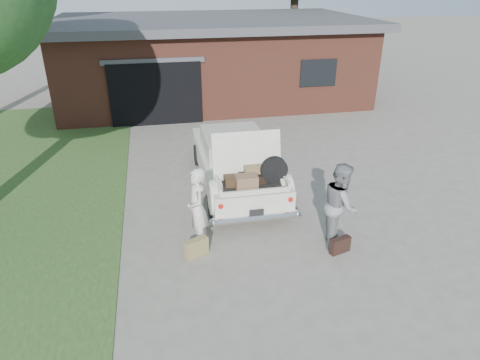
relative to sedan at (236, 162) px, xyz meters
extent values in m
plane|color=gray|center=(-0.29, -2.50, -0.68)|extent=(90.00, 90.00, 0.00)
cube|color=brown|center=(0.71, 9.00, 0.82)|extent=(12.00, 7.00, 3.00)
cube|color=#4C4C51|center=(0.71, 9.00, 2.47)|extent=(12.80, 7.80, 0.30)
cube|color=black|center=(-1.79, 5.55, 0.42)|extent=(3.20, 0.30, 2.20)
cube|color=#4C4C51|center=(-1.79, 5.48, 1.57)|extent=(3.50, 0.12, 0.18)
cube|color=black|center=(4.21, 5.48, 0.92)|extent=(1.40, 0.08, 1.00)
cylinder|color=#38281E|center=(6.32, 15.00, 1.98)|extent=(0.44, 0.44, 5.31)
cube|color=silver|center=(0.00, 0.04, -0.12)|extent=(1.73, 4.49, 0.58)
cube|color=#ADA798|center=(0.00, 0.31, 0.40)|extent=(1.49, 1.80, 0.47)
cube|color=black|center=(0.00, 1.16, 0.38)|extent=(1.39, 0.08, 0.39)
cube|color=black|center=(0.00, -0.54, 0.38)|extent=(1.39, 0.08, 0.39)
cylinder|color=black|center=(-0.80, -1.48, -0.38)|extent=(0.20, 0.59, 0.59)
cylinder|color=black|center=(0.78, -1.49, -0.38)|extent=(0.20, 0.59, 0.59)
cylinder|color=black|center=(-0.78, 1.57, -0.38)|extent=(0.20, 0.59, 0.59)
cylinder|color=black|center=(0.79, 1.56, -0.38)|extent=(0.20, 0.59, 0.59)
cylinder|color=silver|center=(-0.01, -2.25, -0.32)|extent=(1.84, 0.17, 0.16)
cylinder|color=#A5140F|center=(-0.75, -2.18, 0.02)|extent=(0.11, 0.09, 0.11)
cylinder|color=#A5140F|center=(0.72, -2.19, 0.02)|extent=(0.11, 0.09, 0.11)
cube|color=black|center=(-0.01, -2.26, -0.18)|extent=(0.31, 0.02, 0.15)
cube|color=black|center=(-0.01, -1.66, 0.19)|extent=(1.40, 0.99, 0.04)
cube|color=silver|center=(-0.73, -1.66, 0.28)|extent=(0.06, 0.99, 0.16)
cube|color=silver|center=(0.71, -1.67, 0.28)|extent=(0.06, 0.99, 0.16)
cube|color=silver|center=(-0.01, -2.16, 0.25)|extent=(1.44, 0.06, 0.11)
cube|color=silver|center=(-0.01, -1.30, 0.71)|extent=(1.51, 0.30, 1.01)
cube|color=#432E1C|center=(-0.30, -1.63, 0.29)|extent=(0.53, 0.34, 0.17)
cube|color=brown|center=(-0.16, -1.93, 0.37)|extent=(0.45, 0.30, 0.31)
cube|color=black|center=(0.05, -1.59, 0.30)|extent=(0.55, 0.36, 0.17)
cube|color=olive|center=(0.11, -1.48, 0.44)|extent=(0.42, 0.27, 0.14)
cylinder|color=black|center=(0.49, -1.71, 0.50)|extent=(0.58, 0.15, 0.58)
imported|color=beige|center=(-1.24, -2.41, 0.15)|extent=(0.45, 0.64, 1.65)
imported|color=gray|center=(1.51, -2.90, 0.19)|extent=(0.87, 0.99, 1.73)
cube|color=#957F4C|center=(-1.33, -2.79, -0.50)|extent=(0.49, 0.33, 0.36)
cube|color=black|center=(1.43, -3.26, -0.51)|extent=(0.44, 0.25, 0.33)
camera|label=1|loc=(-1.89, -9.66, 4.26)|focal=32.00mm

